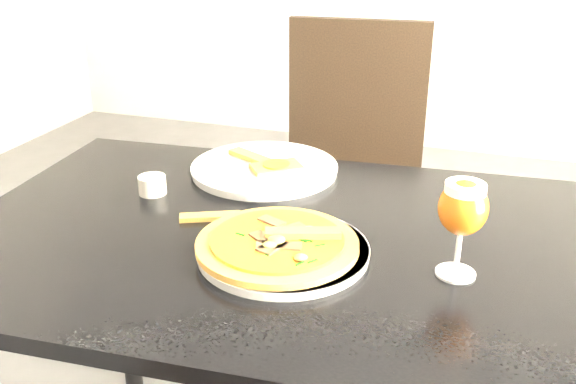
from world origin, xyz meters
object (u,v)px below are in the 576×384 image
(dining_table, at_px, (276,274))
(beer_glass, at_px, (463,209))
(pizza, at_px, (278,242))
(chair_far, at_px, (348,172))

(dining_table, relative_size, beer_glass, 7.57)
(dining_table, height_order, beer_glass, beer_glass)
(pizza, relative_size, beer_glass, 1.70)
(dining_table, xyz_separation_m, chair_far, (-0.06, 0.82, -0.11))
(pizza, bearing_deg, beer_glass, 6.35)
(chair_far, xyz_separation_m, pizza, (0.09, -0.90, 0.23))
(chair_far, bearing_deg, pizza, -89.11)
(pizza, height_order, beer_glass, beer_glass)
(chair_far, bearing_deg, dining_table, -90.82)
(dining_table, distance_m, beer_glass, 0.39)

